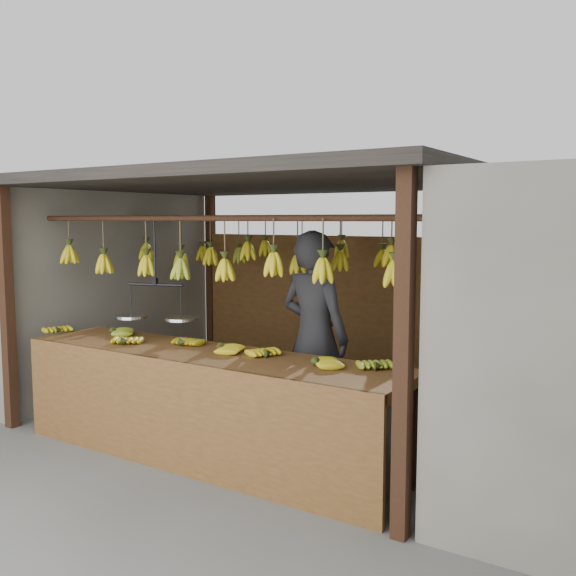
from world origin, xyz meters
The scene contains 8 objects.
ground centered at (0.00, 0.00, 0.00)m, with size 80.00×80.00×0.00m, color #5B5B57.
stall centered at (0.00, 0.33, 1.97)m, with size 4.30×3.30×2.40m.
neighbor_left centered at (-3.60, 0.00, 1.15)m, with size 3.00×3.00×2.30m, color slate.
counter centered at (0.11, -1.23, 0.71)m, with size 3.67×0.80×0.96m.
hanging_bananas centered at (0.00, 0.00, 1.61)m, with size 3.63×2.25×0.40m.
balance_scale centered at (-0.56, -1.00, 1.16)m, with size 0.75×0.43×0.90m.
vendor centered at (0.63, -0.25, 0.95)m, with size 0.69×0.45×1.89m, color #262628.
bag_bundles centered at (1.94, 1.35, 1.01)m, with size 0.08×0.26×1.29m.
Camera 1 is at (3.49, -5.10, 1.99)m, focal length 40.00 mm.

